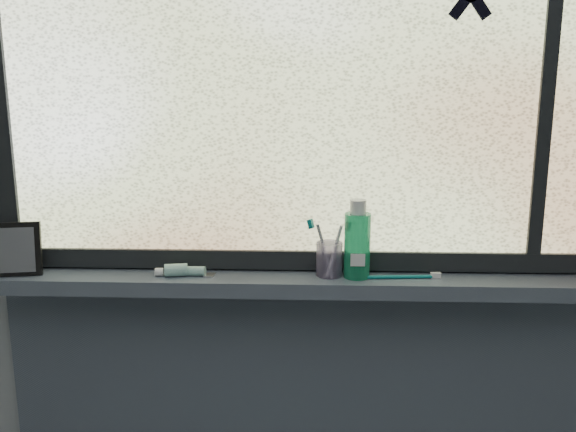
# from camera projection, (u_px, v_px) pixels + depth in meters

# --- Properties ---
(wall_back) EXTENTS (3.00, 0.01, 2.50)m
(wall_back) POSITION_uv_depth(u_px,v_px,m) (303.00, 183.00, 1.68)
(wall_back) COLOR #9EA3A8
(wall_back) RESTS_ON ground
(windowsill) EXTENTS (1.62, 0.14, 0.04)m
(windowsill) POSITION_uv_depth(u_px,v_px,m) (302.00, 283.00, 1.66)
(windowsill) COLOR #4A5362
(windowsill) RESTS_ON wall_back
(window_pane) EXTENTS (1.50, 0.01, 1.00)m
(window_pane) POSITION_uv_depth(u_px,v_px,m) (303.00, 74.00, 1.59)
(window_pane) COLOR silver
(window_pane) RESTS_ON wall_back
(frame_bottom) EXTENTS (1.60, 0.03, 0.05)m
(frame_bottom) POSITION_uv_depth(u_px,v_px,m) (302.00, 259.00, 1.70)
(frame_bottom) COLOR black
(frame_bottom) RESTS_ON windowsill
(frame_mullion) EXTENTS (0.03, 0.03, 1.00)m
(frame_mullion) POSITION_uv_depth(u_px,v_px,m) (548.00, 74.00, 1.57)
(frame_mullion) COLOR black
(frame_mullion) RESTS_ON wall_back
(vanity_mirror) EXTENTS (0.12, 0.08, 0.14)m
(vanity_mirror) POSITION_uv_depth(u_px,v_px,m) (19.00, 249.00, 1.65)
(vanity_mirror) COLOR black
(vanity_mirror) RESTS_ON windowsill
(toothpaste_tube) EXTENTS (0.19, 0.06, 0.03)m
(toothpaste_tube) POSITION_uv_depth(u_px,v_px,m) (183.00, 270.00, 1.65)
(toothpaste_tube) COLOR white
(toothpaste_tube) RESTS_ON windowsill
(toothbrush_cup) EXTENTS (0.09, 0.09, 0.09)m
(toothbrush_cup) POSITION_uv_depth(u_px,v_px,m) (329.00, 259.00, 1.65)
(toothbrush_cup) COLOR #B29DCF
(toothbrush_cup) RESTS_ON windowsill
(toothbrush_lying) EXTENTS (0.21, 0.04, 0.01)m
(toothbrush_lying) POSITION_uv_depth(u_px,v_px,m) (399.00, 276.00, 1.63)
(toothbrush_lying) COLOR #0D7777
(toothbrush_lying) RESTS_ON windowsill
(mouthwash_bottle) EXTENTS (0.07, 0.07, 0.17)m
(mouthwash_bottle) POSITION_uv_depth(u_px,v_px,m) (357.00, 239.00, 1.63)
(mouthwash_bottle) COLOR #21AC71
(mouthwash_bottle) RESTS_ON windowsill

